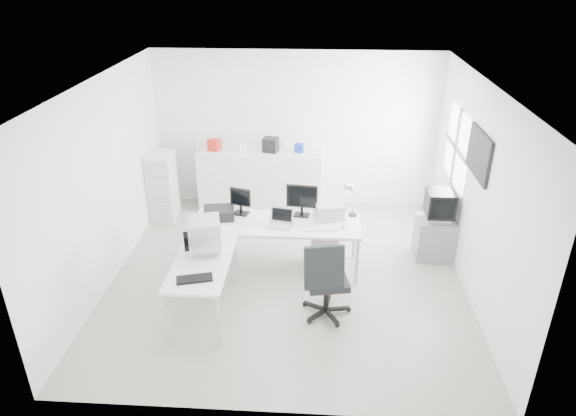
# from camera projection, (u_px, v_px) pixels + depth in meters

# --- Properties ---
(floor) EXTENTS (5.00, 5.00, 0.01)m
(floor) POSITION_uv_depth(u_px,v_px,m) (287.00, 275.00, 7.48)
(floor) COLOR silver
(floor) RESTS_ON ground
(ceiling) EXTENTS (5.00, 5.00, 0.01)m
(ceiling) POSITION_uv_depth(u_px,v_px,m) (287.00, 83.00, 6.24)
(ceiling) COLOR white
(ceiling) RESTS_ON back_wall
(back_wall) EXTENTS (5.00, 0.02, 2.80)m
(back_wall) POSITION_uv_depth(u_px,v_px,m) (296.00, 131.00, 9.10)
(back_wall) COLOR white
(back_wall) RESTS_ON floor
(left_wall) EXTENTS (0.02, 5.00, 2.80)m
(left_wall) POSITION_uv_depth(u_px,v_px,m) (105.00, 183.00, 7.00)
(left_wall) COLOR white
(left_wall) RESTS_ON floor
(right_wall) EXTENTS (0.02, 5.00, 2.80)m
(right_wall) POSITION_uv_depth(u_px,v_px,m) (477.00, 193.00, 6.72)
(right_wall) COLOR white
(right_wall) RESTS_ON floor
(window) EXTENTS (0.02, 1.20, 1.10)m
(window) POSITION_uv_depth(u_px,v_px,m) (456.00, 148.00, 7.71)
(window) COLOR white
(window) RESTS_ON right_wall
(wall_picture) EXTENTS (0.04, 0.90, 0.60)m
(wall_picture) POSITION_uv_depth(u_px,v_px,m) (479.00, 154.00, 6.59)
(wall_picture) COLOR black
(wall_picture) RESTS_ON right_wall
(main_desk) EXTENTS (2.40, 0.80, 0.75)m
(main_desk) POSITION_uv_depth(u_px,v_px,m) (277.00, 245.00, 7.52)
(main_desk) COLOR silver
(main_desk) RESTS_ON floor
(side_desk) EXTENTS (0.70, 1.40, 0.75)m
(side_desk) POSITION_uv_depth(u_px,v_px,m) (204.00, 286.00, 6.59)
(side_desk) COLOR silver
(side_desk) RESTS_ON floor
(drawer_pedestal) EXTENTS (0.40, 0.50, 0.60)m
(drawer_pedestal) POSITION_uv_depth(u_px,v_px,m) (324.00, 249.00, 7.56)
(drawer_pedestal) COLOR silver
(drawer_pedestal) RESTS_ON floor
(inkjet_printer) EXTENTS (0.48, 0.40, 0.15)m
(inkjet_printer) POSITION_uv_depth(u_px,v_px,m) (219.00, 213.00, 7.46)
(inkjet_printer) COLOR black
(inkjet_printer) RESTS_ON main_desk
(lcd_monitor_small) EXTENTS (0.35, 0.26, 0.39)m
(lcd_monitor_small) POSITION_uv_depth(u_px,v_px,m) (241.00, 202.00, 7.52)
(lcd_monitor_small) COLOR black
(lcd_monitor_small) RESTS_ON main_desk
(lcd_monitor_large) EXTENTS (0.47, 0.23, 0.47)m
(lcd_monitor_large) POSITION_uv_depth(u_px,v_px,m) (302.00, 201.00, 7.46)
(lcd_monitor_large) COLOR black
(lcd_monitor_large) RESTS_ON main_desk
(laptop) EXTENTS (0.43, 0.44, 0.24)m
(laptop) POSITION_uv_depth(u_px,v_px,m) (280.00, 219.00, 7.21)
(laptop) COLOR #B7B7BA
(laptop) RESTS_ON main_desk
(white_keyboard) EXTENTS (0.46, 0.19, 0.02)m
(white_keyboard) POSITION_uv_depth(u_px,v_px,m) (322.00, 228.00, 7.18)
(white_keyboard) COLOR silver
(white_keyboard) RESTS_ON main_desk
(white_mouse) EXTENTS (0.07, 0.07, 0.07)m
(white_mouse) POSITION_uv_depth(u_px,v_px,m) (343.00, 226.00, 7.20)
(white_mouse) COLOR silver
(white_mouse) RESTS_ON main_desk
(laser_printer) EXTENTS (0.45, 0.41, 0.22)m
(laser_printer) POSITION_uv_depth(u_px,v_px,m) (329.00, 210.00, 7.46)
(laser_printer) COLOR #BABABA
(laser_printer) RESTS_ON main_desk
(desk_lamp) EXTENTS (0.18, 0.18, 0.49)m
(desk_lamp) POSITION_uv_depth(u_px,v_px,m) (353.00, 200.00, 7.46)
(desk_lamp) COLOR silver
(desk_lamp) RESTS_ON main_desk
(crt_monitor) EXTENTS (0.44, 0.44, 0.42)m
(crt_monitor) POSITION_uv_depth(u_px,v_px,m) (205.00, 237.00, 6.55)
(crt_monitor) COLOR #B7B7BA
(crt_monitor) RESTS_ON side_desk
(black_keyboard) EXTENTS (0.45, 0.27, 0.03)m
(black_keyboard) POSITION_uv_depth(u_px,v_px,m) (195.00, 279.00, 6.06)
(black_keyboard) COLOR black
(black_keyboard) RESTS_ON side_desk
(office_chair) EXTENTS (0.77, 0.77, 1.14)m
(office_chair) POSITION_uv_depth(u_px,v_px,m) (327.00, 277.00, 6.44)
(office_chair) COLOR #222426
(office_chair) RESTS_ON floor
(tv_cabinet) EXTENTS (0.59, 0.48, 0.64)m
(tv_cabinet) POSITION_uv_depth(u_px,v_px,m) (435.00, 238.00, 7.82)
(tv_cabinet) COLOR gray
(tv_cabinet) RESTS_ON floor
(crt_tv) EXTENTS (0.50, 0.48, 0.45)m
(crt_tv) POSITION_uv_depth(u_px,v_px,m) (440.00, 206.00, 7.57)
(crt_tv) COLOR black
(crt_tv) RESTS_ON tv_cabinet
(sideboard) EXTENTS (2.19, 0.55, 1.10)m
(sideboard) POSITION_uv_depth(u_px,v_px,m) (260.00, 180.00, 9.28)
(sideboard) COLOR silver
(sideboard) RESTS_ON floor
(clutter_box_a) EXTENTS (0.24, 0.22, 0.19)m
(clutter_box_a) POSITION_uv_depth(u_px,v_px,m) (214.00, 145.00, 9.04)
(clutter_box_a) COLOR red
(clutter_box_a) RESTS_ON sideboard
(clutter_box_b) EXTENTS (0.17, 0.16, 0.14)m
(clutter_box_b) POSITION_uv_depth(u_px,v_px,m) (242.00, 147.00, 9.02)
(clutter_box_b) COLOR silver
(clutter_box_b) RESTS_ON sideboard
(clutter_box_c) EXTENTS (0.29, 0.27, 0.25)m
(clutter_box_c) POSITION_uv_depth(u_px,v_px,m) (271.00, 145.00, 8.97)
(clutter_box_c) COLOR black
(clutter_box_c) RESTS_ON sideboard
(clutter_box_d) EXTENTS (0.17, 0.16, 0.15)m
(clutter_box_d) POSITION_uv_depth(u_px,v_px,m) (299.00, 148.00, 8.97)
(clutter_box_d) COLOR #1730A7
(clutter_box_d) RESTS_ON sideboard
(clutter_bottle) EXTENTS (0.07, 0.07, 0.22)m
(clutter_bottle) POSITION_uv_depth(u_px,v_px,m) (198.00, 143.00, 9.09)
(clutter_bottle) COLOR silver
(clutter_bottle) RESTS_ON sideboard
(filing_cabinet) EXTENTS (0.42, 0.50, 1.21)m
(filing_cabinet) POSITION_uv_depth(u_px,v_px,m) (162.00, 186.00, 8.89)
(filing_cabinet) COLOR silver
(filing_cabinet) RESTS_ON floor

